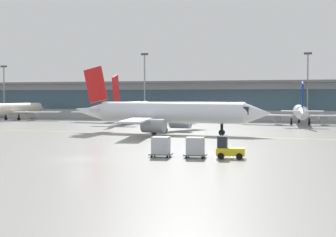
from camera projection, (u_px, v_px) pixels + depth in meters
The scene contains 13 objects.
ground_plane at pixel (78, 159), 48.44m from camera, with size 400.00×400.00×0.00m, color gray.
taxiway_centreline_stripe at pixel (167, 135), 79.00m from camera, with size 110.00×0.36×0.01m, color yellow.
terminal_concourse at pixel (233, 100), 132.25m from camera, with size 176.12×11.00×9.60m.
gate_airplane_0 at pixel (15, 109), 128.23m from camera, with size 25.26×27.15×9.00m.
gate_airplane_1 at pixel (133, 109), 115.62m from camera, with size 28.42×30.62×10.14m.
gate_airplane_2 at pixel (300, 112), 106.99m from camera, with size 24.19×26.09×8.64m.
taxiing_regional_jet at pixel (168, 113), 80.94m from camera, with size 32.36×29.96×10.71m.
baggage_tug at pixel (228, 149), 48.79m from camera, with size 2.72×1.83×2.10m.
cargo_dolly_lead at pixel (195, 147), 49.36m from camera, with size 2.24×1.79×1.94m.
cargo_dolly_trailing at pixel (161, 146), 49.99m from camera, with size 2.24×1.79×1.94m.
apron_light_mast_0 at pixel (4, 89), 141.61m from camera, with size 1.80×0.36×14.09m.
apron_light_mast_1 at pixel (145, 84), 129.15m from camera, with size 1.80×0.36×16.38m.
apron_light_mast_2 at pixel (308, 84), 121.24m from camera, with size 1.80×0.36×15.92m.
Camera 1 is at (21.60, -43.94, 5.79)m, focal length 56.21 mm.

